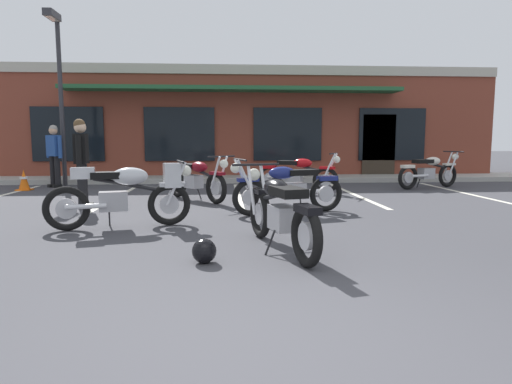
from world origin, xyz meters
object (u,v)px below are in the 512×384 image
traffic_cone (24,180)px  parking_lot_lamp_post (58,75)px  motorcycle_red_sportbike (196,179)px  person_by_back_row (81,158)px  motorcycle_green_cafe_racer (429,171)px  motorcycle_silver_naked (298,173)px  motorcycle_foreground_classic (280,211)px  motorcycle_blue_standard (288,187)px  helmet_on_pavement (204,251)px  person_near_building (54,152)px  motorcycle_black_cruiser (127,192)px

traffic_cone → parking_lot_lamp_post: (0.62, 1.02, 2.76)m
motorcycle_red_sportbike → person_by_back_row: (-2.09, -0.83, 0.49)m
motorcycle_green_cafe_racer → motorcycle_silver_naked: bearing=-170.4°
motorcycle_green_cafe_racer → motorcycle_foreground_classic: bearing=-127.2°
motorcycle_foreground_classic → motorcycle_green_cafe_racer: bearing=52.8°
motorcycle_blue_standard → helmet_on_pavement: (-1.32, -3.03, -0.33)m
traffic_cone → parking_lot_lamp_post: size_ratio=0.11×
traffic_cone → motorcycle_foreground_classic: bearing=-48.8°
motorcycle_silver_naked → person_near_building: size_ratio=1.14×
motorcycle_black_cruiser → motorcycle_foreground_classic: bearing=-35.7°
person_by_back_row → helmet_on_pavement: bearing=-58.3°
motorcycle_green_cafe_racer → traffic_cone: bearing=178.5°
motorcycle_foreground_classic → parking_lot_lamp_post: bearing=124.0°
motorcycle_red_sportbike → helmet_on_pavement: bearing=-85.5°
person_by_back_row → helmet_on_pavement: (2.47, -4.01, -0.82)m
motorcycle_blue_standard → person_by_back_row: 3.95m
motorcycle_blue_standard → person_by_back_row: size_ratio=1.23×
motorcycle_black_cruiser → traffic_cone: motorcycle_black_cruiser is taller
parking_lot_lamp_post → motorcycle_red_sportbike: bearing=-39.9°
motorcycle_black_cruiser → motorcycle_silver_naked: size_ratio=1.09×
person_by_back_row → person_near_building: 4.20m
motorcycle_black_cruiser → person_near_building: (-3.15, 5.77, 0.42)m
motorcycle_foreground_classic → motorcycle_blue_standard: same height
motorcycle_silver_naked → motorcycle_foreground_classic: bearing=-101.5°
motorcycle_red_sportbike → motorcycle_blue_standard: (1.70, -1.81, 0.00)m
motorcycle_green_cafe_racer → traffic_cone: 10.50m
motorcycle_silver_naked → motorcycle_blue_standard: same height
motorcycle_foreground_classic → parking_lot_lamp_post: (-5.12, 7.58, 2.56)m
motorcycle_foreground_classic → person_near_building: bearing=125.7°
motorcycle_green_cafe_racer → helmet_on_pavement: bearing=-129.7°
motorcycle_silver_naked → motorcycle_blue_standard: 3.20m
motorcycle_silver_naked → traffic_cone: 6.95m
motorcycle_foreground_classic → motorcycle_blue_standard: (0.46, 2.53, 0.00)m
motorcycle_black_cruiser → motorcycle_green_cafe_racer: (6.82, 4.79, -0.07)m
parking_lot_lamp_post → helmet_on_pavement: bearing=-62.2°
motorcycle_blue_standard → parking_lot_lamp_post: bearing=137.9°
motorcycle_blue_standard → person_near_building: size_ratio=1.23×
motorcycle_black_cruiser → person_by_back_row: person_by_back_row is taller
motorcycle_red_sportbike → parking_lot_lamp_post: 5.66m
motorcycle_black_cruiser → parking_lot_lamp_post: size_ratio=0.45×
motorcycle_silver_naked → parking_lot_lamp_post: bearing=163.0°
person_near_building → motorcycle_blue_standard: bearing=-39.8°
motorcycle_black_cruiser → helmet_on_pavement: 2.36m
motorcycle_black_cruiser → person_by_back_row: bearing=122.0°
motorcycle_red_sportbike → motorcycle_green_cafe_racer: same height
motorcycle_black_cruiser → motorcycle_green_cafe_racer: same height
motorcycle_black_cruiser → parking_lot_lamp_post: parking_lot_lamp_post is taller
motorcycle_foreground_classic → traffic_cone: motorcycle_foreground_classic is taller
motorcycle_black_cruiser → motorcycle_green_cafe_racer: 8.34m
motorcycle_red_sportbike → motorcycle_black_cruiser: 2.97m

